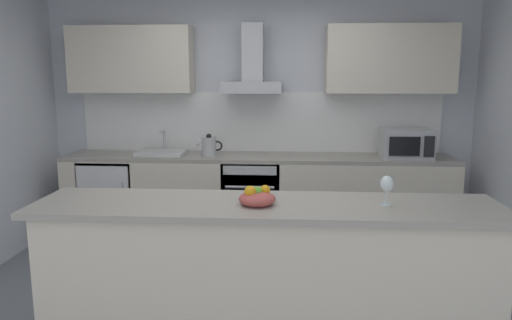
{
  "coord_description": "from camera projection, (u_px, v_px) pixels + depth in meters",
  "views": [
    {
      "loc": [
        0.32,
        -3.43,
        1.74
      ],
      "look_at": [
        0.06,
        0.45,
        1.05
      ],
      "focal_mm": 33.42,
      "sensor_mm": 36.0,
      "label": 1
    }
  ],
  "objects": [
    {
      "name": "wall_back",
      "position": [
        260.0,
        115.0,
        5.38
      ],
      "size": [
        5.69,
        0.12,
        2.6
      ],
      "primitive_type": "cube",
      "color": "silver",
      "rests_on": "ground"
    },
    {
      "name": "ground",
      "position": [
        245.0,
        304.0,
        3.7
      ],
      "size": [
        5.69,
        4.78,
        0.02
      ],
      "primitive_type": "cube",
      "color": "slate"
    },
    {
      "name": "upper_cabinets",
      "position": [
        258.0,
        60.0,
        5.05
      ],
      "size": [
        4.07,
        0.32,
        0.7
      ],
      "color": "beige"
    },
    {
      "name": "counter_island",
      "position": [
        266.0,
        279.0,
        2.95
      ],
      "size": [
        2.82,
        0.64,
        0.98
      ],
      "color": "beige",
      "rests_on": "ground"
    },
    {
      "name": "kettle",
      "position": [
        209.0,
        146.0,
        5.03
      ],
      "size": [
        0.29,
        0.15,
        0.24
      ],
      "color": "#B7BABC",
      "rests_on": "counter_back"
    },
    {
      "name": "counter_back",
      "position": [
        257.0,
        197.0,
        5.16
      ],
      "size": [
        4.12,
        0.6,
        0.9
      ],
      "color": "beige",
      "rests_on": "ground"
    },
    {
      "name": "microwave",
      "position": [
        406.0,
        144.0,
        4.9
      ],
      "size": [
        0.5,
        0.38,
        0.3
      ],
      "color": "#B7BABC",
      "rests_on": "counter_back"
    },
    {
      "name": "wine_glass",
      "position": [
        387.0,
        185.0,
        2.8
      ],
      "size": [
        0.08,
        0.08,
        0.18
      ],
      "color": "silver",
      "rests_on": "counter_island"
    },
    {
      "name": "fruit_bowl",
      "position": [
        257.0,
        198.0,
        2.83
      ],
      "size": [
        0.22,
        0.22,
        0.13
      ],
      "color": "#B24C47",
      "rests_on": "counter_island"
    },
    {
      "name": "sink",
      "position": [
        162.0,
        152.0,
        5.13
      ],
      "size": [
        0.5,
        0.4,
        0.26
      ],
      "color": "silver",
      "rests_on": "counter_back"
    },
    {
      "name": "backsplash_tile",
      "position": [
        259.0,
        122.0,
        5.32
      ],
      "size": [
        3.98,
        0.02,
        0.66
      ],
      "primitive_type": "cube",
      "color": "white"
    },
    {
      "name": "refrigerator",
      "position": [
        113.0,
        197.0,
        5.24
      ],
      "size": [
        0.58,
        0.6,
        0.85
      ],
      "color": "white",
      "rests_on": "ground"
    },
    {
      "name": "oven",
      "position": [
        252.0,
        196.0,
        5.13
      ],
      "size": [
        0.6,
        0.62,
        0.8
      ],
      "color": "slate",
      "rests_on": "ground"
    },
    {
      "name": "range_hood",
      "position": [
        253.0,
        71.0,
        5.03
      ],
      "size": [
        0.62,
        0.45,
        0.72
      ],
      "color": "#B7BABC"
    }
  ]
}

